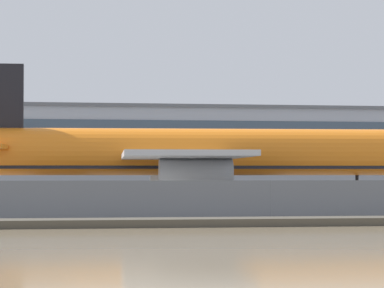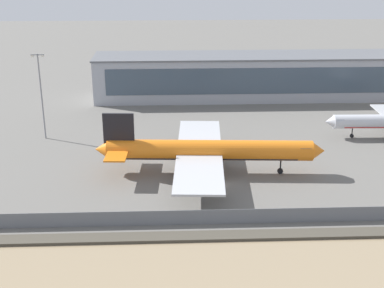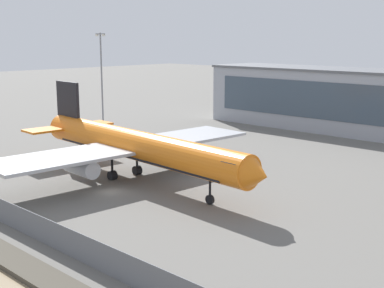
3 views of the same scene
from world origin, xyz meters
The scene contains 7 objects.
ground_plane centered at (0.00, 0.00, 0.00)m, with size 500.00×500.00×0.00m, color #66635E.
shoreline_seawall centered at (0.00, -20.50, 0.25)m, with size 320.00×3.00×0.50m.
perimeter_fence centered at (0.00, -16.00, 1.40)m, with size 280.00×0.10×2.80m.
cargo_jet_orange centered at (-2.47, 6.17, 5.06)m, with size 48.30×41.78×13.27m.
baggage_tug centered at (-11.26, 19.51, 0.81)m, with size 3.24×1.69×1.80m.
terminal_building centered at (15.18, 65.32, 6.84)m, with size 96.60×16.23×13.66m.
apron_light_mast_apron_west centered at (-41.20, 29.60, 11.96)m, with size 3.20×0.40×21.36m.
Camera 2 is at (-9.77, -98.01, 45.78)m, focal length 50.00 mm.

